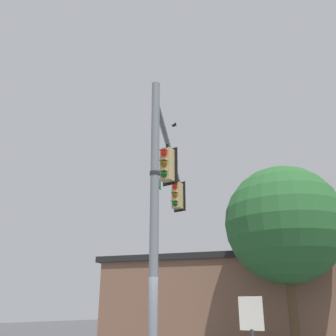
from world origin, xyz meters
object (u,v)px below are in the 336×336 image
(bird_flying, at_px, (174,125))
(historical_marker, at_px, (252,329))
(street_name_sign, at_px, (157,178))
(traffic_light_nearest_pole, at_px, (167,165))
(traffic_light_mid_inner, at_px, (177,196))

(bird_flying, xyz_separation_m, historical_marker, (-4.23, 3.10, -7.81))
(street_name_sign, distance_m, historical_marker, 4.23)
(bird_flying, bearing_deg, street_name_sign, 119.27)
(traffic_light_nearest_pole, height_order, street_name_sign, traffic_light_nearest_pole)
(traffic_light_mid_inner, relative_size, historical_marker, 0.62)
(traffic_light_nearest_pole, bearing_deg, bird_flying, -60.23)
(street_name_sign, bearing_deg, bird_flying, -60.73)
(traffic_light_mid_inner, height_order, historical_marker, traffic_light_mid_inner)
(traffic_light_mid_inner, bearing_deg, traffic_light_nearest_pole, 118.23)
(street_name_sign, bearing_deg, traffic_light_mid_inner, -61.67)
(traffic_light_nearest_pole, height_order, traffic_light_mid_inner, same)
(historical_marker, bearing_deg, bird_flying, -36.25)
(traffic_light_nearest_pole, bearing_deg, historical_marker, 178.76)
(street_name_sign, height_order, historical_marker, street_name_sign)
(traffic_light_mid_inner, height_order, bird_flying, bird_flying)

